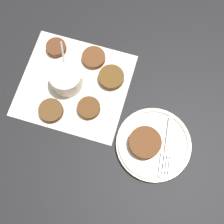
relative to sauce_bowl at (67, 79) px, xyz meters
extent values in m
plane|color=black|center=(0.02, 0.02, -0.03)|extent=(4.00, 4.00, 0.00)
cube|color=silver|center=(0.02, 0.00, -0.03)|extent=(0.32, 0.30, 0.00)
cylinder|color=silver|center=(0.00, 0.00, 0.00)|extent=(0.09, 0.09, 0.06)
cylinder|color=#B23D23|center=(0.00, 0.00, -0.01)|extent=(0.07, 0.07, 0.03)
cone|color=silver|center=(0.04, 0.00, 0.02)|extent=(0.02, 0.02, 0.02)
cylinder|color=silver|center=(-0.01, 0.03, 0.03)|extent=(0.03, 0.07, 0.09)
cylinder|color=brown|center=(0.07, -0.06, -0.02)|extent=(0.06, 0.06, 0.02)
cylinder|color=brown|center=(-0.06, 0.10, -0.02)|extent=(0.06, 0.06, 0.02)
cylinder|color=brown|center=(0.12, 0.04, -0.02)|extent=(0.07, 0.07, 0.02)
cylinder|color=brown|center=(-0.02, -0.09, -0.02)|extent=(0.07, 0.07, 0.02)
cylinder|color=brown|center=(0.06, 0.09, -0.02)|extent=(0.07, 0.07, 0.02)
cylinder|color=silver|center=(0.26, -0.13, -0.02)|extent=(0.20, 0.20, 0.02)
torus|color=silver|center=(0.26, -0.13, -0.01)|extent=(0.19, 0.19, 0.01)
cylinder|color=brown|center=(0.24, -0.13, 0.00)|extent=(0.08, 0.08, 0.02)
cube|color=silver|center=(0.30, -0.10, -0.01)|extent=(0.01, 0.10, 0.00)
cube|color=silver|center=(0.30, -0.18, -0.01)|extent=(0.03, 0.06, 0.00)
cube|color=black|center=(0.29, -0.18, 0.00)|extent=(0.00, 0.05, 0.00)
cube|color=black|center=(0.30, -0.18, 0.00)|extent=(0.00, 0.05, 0.00)
cube|color=black|center=(0.30, -0.18, 0.00)|extent=(0.00, 0.05, 0.00)
camera|label=1|loc=(0.19, -0.30, 0.78)|focal=50.00mm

